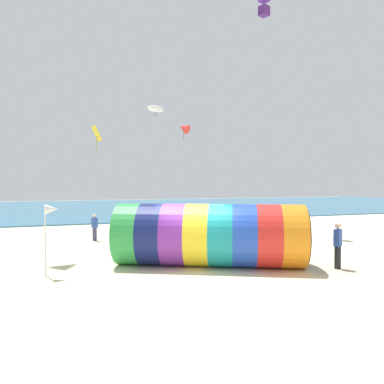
# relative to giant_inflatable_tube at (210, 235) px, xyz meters

# --- Properties ---
(ground_plane) EXTENTS (120.00, 120.00, 0.00)m
(ground_plane) POSITION_rel_giant_inflatable_tube_xyz_m (-0.80, -0.46, -1.23)
(ground_plane) COLOR beige
(sea) EXTENTS (120.00, 40.00, 0.10)m
(sea) POSITION_rel_giant_inflatable_tube_xyz_m (-0.80, 36.69, -1.18)
(sea) COLOR teal
(sea) RESTS_ON ground
(giant_inflatable_tube) EXTENTS (7.68, 5.47, 2.46)m
(giant_inflatable_tube) POSITION_rel_giant_inflatable_tube_xyz_m (0.00, 0.00, 0.00)
(giant_inflatable_tube) COLOR green
(giant_inflatable_tube) RESTS_ON ground
(kite_handler) EXTENTS (0.42, 0.37, 1.78)m
(kite_handler) POSITION_rel_giant_inflatable_tube_xyz_m (4.43, -2.13, -0.31)
(kite_handler) COLOR black
(kite_handler) RESTS_ON ground
(kite_purple_box) EXTENTS (0.76, 0.76, 1.69)m
(kite_purple_box) POSITION_rel_giant_inflatable_tube_xyz_m (7.73, 8.97, 14.29)
(kite_purple_box) COLOR purple
(kite_yellow_diamond) EXTENTS (0.60, 0.75, 1.57)m
(kite_yellow_diamond) POSITION_rel_giant_inflatable_tube_xyz_m (-3.43, 9.28, 4.98)
(kite_yellow_diamond) COLOR yellow
(kite_red_delta) EXTENTS (1.21, 1.24, 1.51)m
(kite_red_delta) POSITION_rel_giant_inflatable_tube_xyz_m (3.56, 13.82, 6.31)
(kite_red_delta) COLOR red
(kite_white_parafoil) EXTENTS (1.64, 1.21, 0.84)m
(kite_white_parafoil) POSITION_rel_giant_inflatable_tube_xyz_m (1.38, 13.96, 7.65)
(kite_white_parafoil) COLOR white
(bystander_near_water) EXTENTS (0.35, 0.42, 1.53)m
(bystander_near_water) POSITION_rel_giant_inflatable_tube_xyz_m (-3.69, 8.20, -0.46)
(bystander_near_water) COLOR #383D56
(bystander_near_water) RESTS_ON ground
(bystander_mid_beach) EXTENTS (0.37, 0.24, 1.62)m
(bystander_mid_beach) POSITION_rel_giant_inflatable_tube_xyz_m (2.54, 6.88, -0.41)
(bystander_mid_beach) COLOR #383D56
(bystander_mid_beach) RESTS_ON ground
(beach_flag) EXTENTS (0.47, 0.36, 2.55)m
(beach_flag) POSITION_rel_giant_inflatable_tube_xyz_m (-5.89, 0.47, 1.03)
(beach_flag) COLOR silver
(beach_flag) RESTS_ON ground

